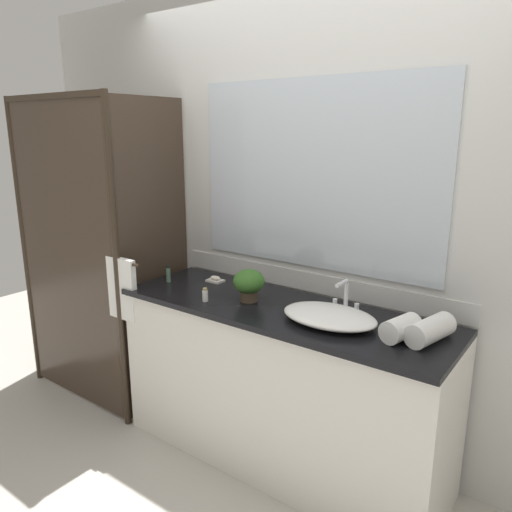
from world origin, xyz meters
TOP-DOWN VIEW (x-y plane):
  - ground_plane at (0.00, 0.00)m, footprint 8.00×8.00m
  - wall_back_with_mirror at (0.00, 0.34)m, footprint 4.40×0.06m
  - vanity_cabinet at (0.00, 0.01)m, footprint 1.80×0.58m
  - shower_enclosure at (-1.27, -0.19)m, footprint 1.20×0.59m
  - sink_basin at (0.31, -0.04)m, footprint 0.47×0.32m
  - faucet at (0.31, 0.13)m, footprint 0.17×0.13m
  - potted_plant at (-0.19, -0.01)m, footprint 0.17×0.17m
  - soap_dish at (-0.56, 0.14)m, footprint 0.10×0.07m
  - amenity_bottle_shampoo at (-0.78, -0.03)m, footprint 0.03×0.03m
  - amenity_bottle_body_wash at (-0.33, 0.14)m, footprint 0.03×0.03m
  - amenity_bottle_conditioner at (-0.37, -0.16)m, footprint 0.03×0.03m
  - rolled_towel_near_edge at (0.76, 0.03)m, footprint 0.16×0.27m
  - rolled_towel_middle at (0.65, -0.03)m, footprint 0.14×0.20m

SIDE VIEW (x-z plane):
  - ground_plane at x=0.00m, z-range 0.00..0.00m
  - vanity_cabinet at x=0.00m, z-range 0.00..0.90m
  - soap_dish at x=-0.56m, z-range 0.90..0.93m
  - sink_basin at x=0.31m, z-range 0.90..0.97m
  - amenity_bottle_conditioner at x=-0.37m, z-range 0.90..0.97m
  - amenity_bottle_body_wash at x=-0.33m, z-range 0.90..0.98m
  - amenity_bottle_shampoo at x=-0.78m, z-range 0.90..1.00m
  - rolled_towel_middle at x=0.65m, z-range 0.90..1.00m
  - rolled_towel_near_edge at x=0.76m, z-range 0.90..1.01m
  - faucet at x=0.31m, z-range 0.87..1.04m
  - potted_plant at x=-0.19m, z-range 0.91..1.08m
  - shower_enclosure at x=-1.27m, z-range 0.02..2.02m
  - wall_back_with_mirror at x=0.00m, z-range 0.01..2.61m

